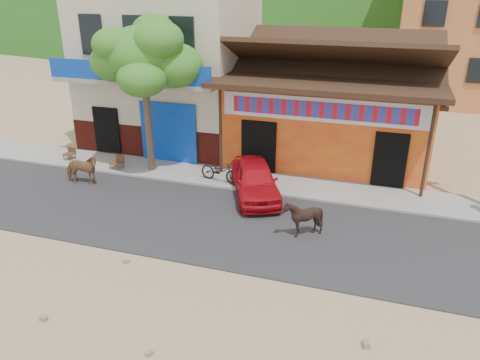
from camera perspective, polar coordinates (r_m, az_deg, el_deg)
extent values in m
plane|color=#9E825B|center=(13.09, -4.40, -10.61)|extent=(120.00, 120.00, 0.00)
cube|color=#28282B|center=(15.08, -0.87, -5.50)|extent=(60.00, 5.00, 0.04)
cube|color=gray|center=(18.07, 2.64, -0.27)|extent=(60.00, 2.00, 0.12)
cube|color=orange|center=(20.87, 11.02, 7.67)|extent=(8.00, 6.00, 3.60)
cube|color=beige|center=(22.57, -8.36, 13.45)|extent=(7.00, 6.00, 7.00)
cube|color=#CC723F|center=(34.37, 27.21, 18.83)|extent=(9.00, 9.00, 12.00)
imported|color=#91613A|center=(18.74, -18.74, 1.23)|extent=(1.48, 0.85, 1.18)
imported|color=black|center=(14.32, 7.58, -4.60)|extent=(1.23, 1.13, 1.19)
imported|color=red|center=(16.75, 1.84, 0.04)|extent=(2.89, 3.99, 1.26)
imported|color=black|center=(17.82, -2.44, 1.14)|extent=(1.77, 0.93, 0.89)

